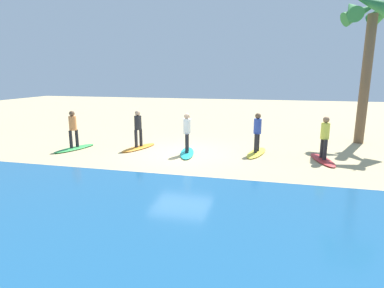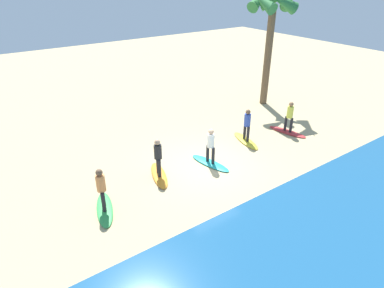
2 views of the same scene
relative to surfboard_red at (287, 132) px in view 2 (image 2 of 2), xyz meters
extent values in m
plane|color=tan|center=(5.65, 0.21, -0.04)|extent=(60.00, 60.00, 0.00)
ellipsoid|color=red|center=(0.00, 0.00, 0.00)|extent=(0.99, 2.17, 0.09)
cylinder|color=#232328|center=(-0.03, 0.16, 0.43)|extent=(0.14, 0.14, 0.78)
cylinder|color=#232328|center=(0.03, -0.16, 0.43)|extent=(0.14, 0.14, 0.78)
cylinder|color=#E0E04C|center=(0.00, 0.00, 1.14)|extent=(0.32, 0.32, 0.62)
sphere|color=#9E704C|center=(0.00, 0.00, 1.56)|extent=(0.24, 0.24, 0.24)
ellipsoid|color=yellow|center=(2.55, -0.51, 0.00)|extent=(1.01, 2.17, 0.09)
cylinder|color=#232328|center=(2.58, -0.35, 0.43)|extent=(0.14, 0.14, 0.78)
cylinder|color=#232328|center=(2.51, -0.67, 0.43)|extent=(0.14, 0.14, 0.78)
cylinder|color=#334CAD|center=(2.55, -0.51, 1.14)|extent=(0.32, 0.32, 0.62)
sphere|color=brown|center=(2.55, -0.51, 1.56)|extent=(0.24, 0.24, 0.24)
ellipsoid|color=teal|center=(5.39, 0.21, 0.00)|extent=(0.96, 2.17, 0.09)
cylinder|color=#232328|center=(5.36, 0.36, 0.43)|extent=(0.14, 0.14, 0.78)
cylinder|color=#232328|center=(5.42, 0.05, 0.43)|extent=(0.14, 0.14, 0.78)
cylinder|color=white|center=(5.39, 0.21, 1.14)|extent=(0.32, 0.32, 0.62)
sphere|color=tan|center=(5.39, 0.21, 1.56)|extent=(0.24, 0.24, 0.24)
ellipsoid|color=orange|center=(7.76, -0.24, 0.00)|extent=(1.21, 2.17, 0.09)
cylinder|color=#232328|center=(7.82, -0.09, 0.43)|extent=(0.14, 0.14, 0.78)
cylinder|color=#232328|center=(7.71, -0.39, 0.43)|extent=(0.14, 0.14, 0.78)
cylinder|color=#262628|center=(7.76, -0.24, 1.14)|extent=(0.32, 0.32, 0.62)
sphere|color=tan|center=(7.76, -0.24, 1.56)|extent=(0.24, 0.24, 0.24)
ellipsoid|color=green|center=(10.50, 0.58, 0.00)|extent=(1.19, 2.17, 0.09)
cylinder|color=#232328|center=(10.55, 0.73, 0.43)|extent=(0.14, 0.14, 0.78)
cylinder|color=#232328|center=(10.45, 0.43, 0.43)|extent=(0.14, 0.14, 0.78)
cylinder|color=#E58C4C|center=(10.50, 0.58, 1.14)|extent=(0.32, 0.32, 0.62)
sphere|color=brown|center=(10.50, 0.58, 1.56)|extent=(0.24, 0.24, 0.24)
cylinder|color=brown|center=(-2.21, -3.93, 2.93)|extent=(0.44, 0.44, 5.96)
cone|color=#2D7538|center=(-1.31, -3.93, 6.16)|extent=(0.70, 1.93, 1.40)
cone|color=#2D7538|center=(-1.94, -3.07, 6.16)|extent=(2.05, 1.26, 1.40)
cone|color=#2D7538|center=(-2.94, -3.40, 6.16)|extent=(1.70, 1.97, 1.40)
cone|color=#2D7538|center=(-1.94, -4.79, 6.16)|extent=(2.05, 1.26, 1.40)
camera|label=1|loc=(2.12, 12.73, 3.25)|focal=29.61mm
camera|label=2|loc=(13.38, 10.17, 7.62)|focal=30.99mm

